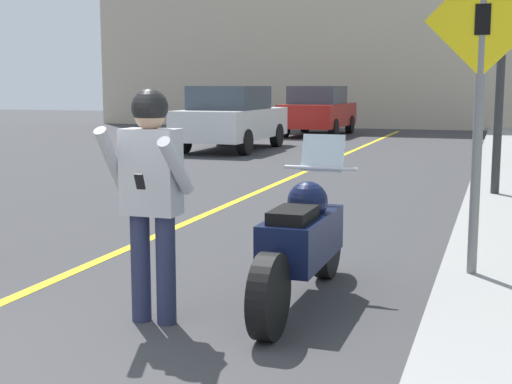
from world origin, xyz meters
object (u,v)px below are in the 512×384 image
(motorcycle, at_px, (302,241))
(parked_car_red, at_px, (318,110))
(crossing_sign, at_px, (480,90))
(parked_car_white, at_px, (232,118))
(traffic_light, at_px, (503,22))
(person_biker, at_px, (151,183))

(motorcycle, height_order, parked_car_red, parked_car_red)
(crossing_sign, xyz_separation_m, parked_car_red, (-5.78, 17.85, -0.80))
(motorcycle, distance_m, parked_car_white, 13.52)
(traffic_light, relative_size, parked_car_white, 0.83)
(crossing_sign, bearing_deg, motorcycle, -146.38)
(person_biker, height_order, parked_car_red, parked_car_red)
(traffic_light, bearing_deg, crossing_sign, -91.60)
(person_biker, relative_size, parked_car_white, 0.40)
(parked_car_white, bearing_deg, motorcycle, -66.77)
(motorcycle, bearing_deg, traffic_light, 76.18)
(traffic_light, distance_m, parked_car_red, 14.48)
(crossing_sign, distance_m, traffic_light, 4.83)
(traffic_light, xyz_separation_m, parked_car_red, (-5.91, 13.11, -1.72))
(traffic_light, relative_size, parked_car_red, 0.83)
(traffic_light, bearing_deg, motorcycle, -103.82)
(crossing_sign, bearing_deg, parked_car_white, 119.51)
(traffic_light, bearing_deg, person_biker, -109.59)
(motorcycle, height_order, person_biker, person_biker)
(person_biker, height_order, crossing_sign, crossing_sign)
(crossing_sign, height_order, parked_car_red, crossing_sign)
(parked_car_white, height_order, parked_car_red, same)
(person_biker, distance_m, parked_car_white, 13.94)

